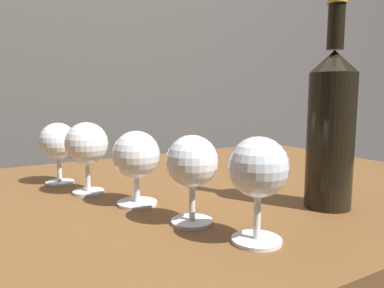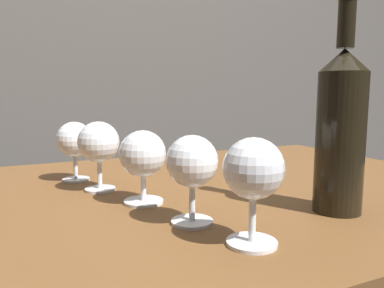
# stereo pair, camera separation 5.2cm
# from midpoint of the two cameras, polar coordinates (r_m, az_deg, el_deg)

# --- Properties ---
(dining_table) EXTENTS (1.27, 0.81, 0.73)m
(dining_table) POSITION_cam_midpoint_polar(r_m,az_deg,el_deg) (0.76, 0.56, -13.97)
(dining_table) COLOR brown
(dining_table) RESTS_ON ground_plane
(wine_glass_rose) EXTENTS (0.08, 0.08, 0.14)m
(wine_glass_rose) POSITION_cam_midpoint_polar(r_m,az_deg,el_deg) (0.46, 12.60, -4.22)
(wine_glass_rose) COLOR white
(wine_glass_rose) RESTS_ON dining_table
(wine_glass_merlot) EXTENTS (0.07, 0.07, 0.13)m
(wine_glass_merlot) POSITION_cam_midpoint_polar(r_m,az_deg,el_deg) (0.53, 2.84, -3.13)
(wine_glass_merlot) COLOR white
(wine_glass_merlot) RESTS_ON dining_table
(wine_glass_chardonnay) EXTENTS (0.08, 0.08, 0.13)m
(wine_glass_chardonnay) POSITION_cam_midpoint_polar(r_m,az_deg,el_deg) (0.63, -5.20, -1.67)
(wine_glass_chardonnay) COLOR white
(wine_glass_chardonnay) RESTS_ON dining_table
(wine_glass_empty) EXTENTS (0.08, 0.08, 0.13)m
(wine_glass_empty) POSITION_cam_midpoint_polar(r_m,az_deg,el_deg) (0.73, -12.12, -0.00)
(wine_glass_empty) COLOR white
(wine_glass_empty) RESTS_ON dining_table
(wine_glass_cabernet) EXTENTS (0.08, 0.08, 0.13)m
(wine_glass_cabernet) POSITION_cam_midpoint_polar(r_m,az_deg,el_deg) (0.82, -15.83, 0.41)
(wine_glass_cabernet) COLOR white
(wine_glass_cabernet) RESTS_ON dining_table
(wine_bottle) EXTENTS (0.07, 0.07, 0.34)m
(wine_bottle) POSITION_cam_midpoint_polar(r_m,az_deg,el_deg) (0.63, 24.05, 2.26)
(wine_bottle) COLOR black
(wine_bottle) RESTS_ON dining_table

